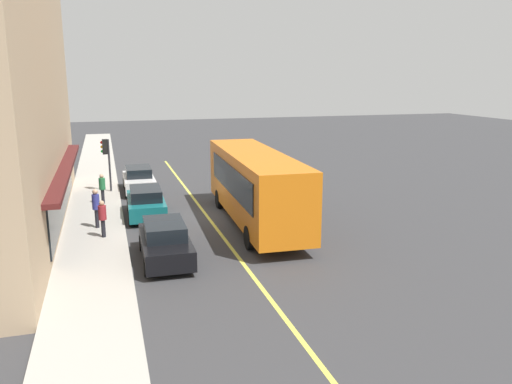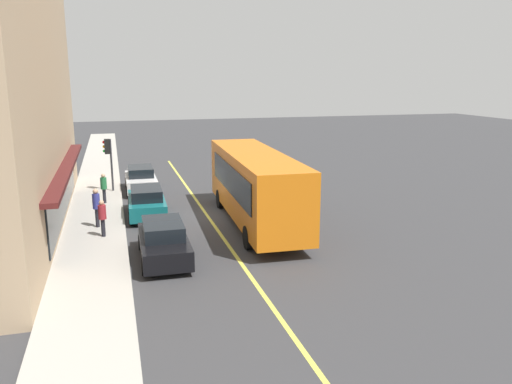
{
  "view_description": "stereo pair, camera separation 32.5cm",
  "coord_description": "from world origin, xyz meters",
  "px_view_note": "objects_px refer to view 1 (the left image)",
  "views": [
    {
      "loc": [
        -25.06,
        4.81,
        7.05
      ],
      "look_at": [
        -2.21,
        -2.02,
        1.6
      ],
      "focal_mm": 35.63,
      "sensor_mm": 36.0,
      "label": 1
    },
    {
      "loc": [
        -25.15,
        4.5,
        7.05
      ],
      "look_at": [
        -2.21,
        -2.02,
        1.6
      ],
      "focal_mm": 35.63,
      "sensor_mm": 36.0,
      "label": 2
    }
  ],
  "objects_px": {
    "car_black": "(165,242)",
    "pedestrian_at_corner": "(102,186)",
    "traffic_light": "(106,153)",
    "pedestrian_by_curb": "(96,204)",
    "car_teal": "(146,202)",
    "car_white": "(139,180)",
    "bus": "(255,184)",
    "pedestrian_mid_block": "(102,215)"
  },
  "relations": [
    {
      "from": "traffic_light",
      "to": "bus",
      "type": "bearing_deg",
      "value": -142.64
    },
    {
      "from": "bus",
      "to": "car_white",
      "type": "relative_size",
      "value": 2.61
    },
    {
      "from": "bus",
      "to": "pedestrian_mid_block",
      "type": "xyz_separation_m",
      "value": [
        -0.56,
        7.1,
        -0.85
      ]
    },
    {
      "from": "traffic_light",
      "to": "car_black",
      "type": "xyz_separation_m",
      "value": [
        -12.67,
        -1.98,
        -1.79
      ]
    },
    {
      "from": "car_black",
      "to": "pedestrian_mid_block",
      "type": "distance_m",
      "value": 4.01
    },
    {
      "from": "bus",
      "to": "car_teal",
      "type": "bearing_deg",
      "value": 60.09
    },
    {
      "from": "car_black",
      "to": "pedestrian_at_corner",
      "type": "bearing_deg",
      "value": 13.6
    },
    {
      "from": "car_teal",
      "to": "pedestrian_mid_block",
      "type": "relative_size",
      "value": 2.63
    },
    {
      "from": "traffic_light",
      "to": "car_black",
      "type": "bearing_deg",
      "value": -171.1
    },
    {
      "from": "car_black",
      "to": "pedestrian_by_curb",
      "type": "height_order",
      "value": "pedestrian_by_curb"
    },
    {
      "from": "bus",
      "to": "pedestrian_mid_block",
      "type": "height_order",
      "value": "bus"
    },
    {
      "from": "traffic_light",
      "to": "car_white",
      "type": "distance_m",
      "value": 2.59
    },
    {
      "from": "traffic_light",
      "to": "pedestrian_mid_block",
      "type": "height_order",
      "value": "traffic_light"
    },
    {
      "from": "traffic_light",
      "to": "pedestrian_at_corner",
      "type": "distance_m",
      "value": 3.45
    },
    {
      "from": "traffic_light",
      "to": "car_teal",
      "type": "height_order",
      "value": "traffic_light"
    },
    {
      "from": "bus",
      "to": "traffic_light",
      "type": "relative_size",
      "value": 3.51
    },
    {
      "from": "car_black",
      "to": "pedestrian_at_corner",
      "type": "xyz_separation_m",
      "value": [
        9.53,
        2.31,
        0.4
      ]
    },
    {
      "from": "bus",
      "to": "car_black",
      "type": "xyz_separation_m",
      "value": [
        -3.81,
        4.78,
        -1.24
      ]
    },
    {
      "from": "pedestrian_at_corner",
      "to": "pedestrian_mid_block",
      "type": "distance_m",
      "value": 6.28
    },
    {
      "from": "traffic_light",
      "to": "pedestrian_at_corner",
      "type": "height_order",
      "value": "traffic_light"
    },
    {
      "from": "car_black",
      "to": "pedestrian_at_corner",
      "type": "relative_size",
      "value": 2.6
    },
    {
      "from": "car_black",
      "to": "pedestrian_mid_block",
      "type": "bearing_deg",
      "value": 35.42
    },
    {
      "from": "car_teal",
      "to": "pedestrian_at_corner",
      "type": "bearing_deg",
      "value": 36.45
    },
    {
      "from": "car_teal",
      "to": "pedestrian_at_corner",
      "type": "relative_size",
      "value": 2.61
    },
    {
      "from": "car_white",
      "to": "pedestrian_by_curb",
      "type": "distance_m",
      "value": 8.36
    },
    {
      "from": "traffic_light",
      "to": "pedestrian_by_curb",
      "type": "distance_m",
      "value": 7.97
    },
    {
      "from": "car_black",
      "to": "pedestrian_by_curb",
      "type": "xyz_separation_m",
      "value": [
        4.82,
        2.59,
        0.52
      ]
    },
    {
      "from": "bus",
      "to": "pedestrian_at_corner",
      "type": "height_order",
      "value": "bus"
    },
    {
      "from": "car_teal",
      "to": "car_white",
      "type": "bearing_deg",
      "value": -0.64
    },
    {
      "from": "traffic_light",
      "to": "pedestrian_mid_block",
      "type": "distance_m",
      "value": 9.53
    },
    {
      "from": "pedestrian_by_curb",
      "to": "pedestrian_mid_block",
      "type": "relative_size",
      "value": 1.11
    },
    {
      "from": "car_teal",
      "to": "pedestrian_mid_block",
      "type": "xyz_separation_m",
      "value": [
        -3.42,
        2.12,
        0.39
      ]
    },
    {
      "from": "traffic_light",
      "to": "pedestrian_by_curb",
      "type": "height_order",
      "value": "traffic_light"
    },
    {
      "from": "car_teal",
      "to": "pedestrian_by_curb",
      "type": "distance_m",
      "value": 3.07
    },
    {
      "from": "bus",
      "to": "car_white",
      "type": "distance_m",
      "value": 10.32
    },
    {
      "from": "bus",
      "to": "pedestrian_at_corner",
      "type": "xyz_separation_m",
      "value": [
        5.72,
        7.09,
        -0.84
      ]
    },
    {
      "from": "bus",
      "to": "pedestrian_by_curb",
      "type": "xyz_separation_m",
      "value": [
        1.02,
        7.37,
        -0.72
      ]
    },
    {
      "from": "car_teal",
      "to": "pedestrian_by_curb",
      "type": "xyz_separation_m",
      "value": [
        -1.85,
        2.4,
        0.52
      ]
    },
    {
      "from": "bus",
      "to": "pedestrian_mid_block",
      "type": "relative_size",
      "value": 6.8
    },
    {
      "from": "car_teal",
      "to": "pedestrian_by_curb",
      "type": "bearing_deg",
      "value": 127.61
    },
    {
      "from": "car_white",
      "to": "car_black",
      "type": "distance_m",
      "value": 12.8
    },
    {
      "from": "car_black",
      "to": "car_teal",
      "type": "bearing_deg",
      "value": 1.65
    }
  ]
}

